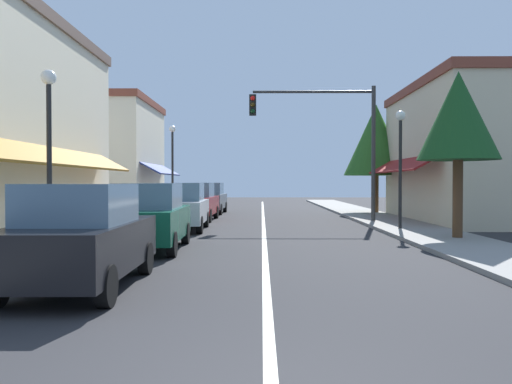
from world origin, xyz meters
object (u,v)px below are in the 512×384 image
Objects in this scene: street_lamp_left_far at (172,155)px; tree_right_near at (458,117)px; street_lamp_left_near at (49,130)px; parked_car_third_left at (182,207)px; parked_car_second_left at (149,217)px; parked_car_distant_left at (209,198)px; street_lamp_right_mid at (400,149)px; tree_right_far at (376,140)px; parked_car_far_left at (196,202)px; traffic_signal_mast_arm at (331,129)px; parked_car_nearest_left at (81,237)px.

tree_right_near is at bearing -48.57° from street_lamp_left_far.
tree_right_near reaches higher than street_lamp_left_near.
parked_car_second_left is at bearing -91.41° from parked_car_third_left.
street_lamp_left_far reaches higher than parked_car_distant_left.
street_lamp_right_mid reaches higher than parked_car_second_left.
tree_right_far is at bearing 55.82° from street_lamp_left_near.
parked_car_second_left and parked_car_far_left have the same top height.
tree_right_far is (9.42, 9.88, 3.28)m from parked_car_third_left.
traffic_signal_mast_arm is 1.34× the size of street_lamp_left_near.
street_lamp_left_near is at bearing -124.18° from tree_right_far.
street_lamp_left_near is (-2.08, -1.36, 2.16)m from parked_car_second_left.
street_lamp_left_far is (-1.80, -1.67, 2.39)m from parked_car_distant_left.
street_lamp_left_near is 15.75m from street_lamp_left_far.
tree_right_far is (1.38, 10.25, 1.16)m from street_lamp_right_mid.
traffic_signal_mast_arm reaches higher than street_lamp_left_far.
street_lamp_left_far is 0.79× the size of tree_right_far.
parked_car_second_left and parked_car_third_left have the same top height.
traffic_signal_mast_arm is at bearing -34.54° from street_lamp_left_far.
parked_car_second_left is 0.67× the size of tree_right_far.
parked_car_far_left is 1.00× the size of parked_car_distant_left.
street_lamp_left_far is (-9.88, 9.09, 0.27)m from street_lamp_right_mid.
parked_car_third_left is 5.02m from parked_car_far_left.
parked_car_second_left is 10.68m from parked_car_far_left.
street_lamp_left_near is at bearing -162.26° from tree_right_near.
tree_right_far reaches higher than street_lamp_right_mid.
street_lamp_right_mid is at bearing -61.14° from traffic_signal_mast_arm.
tree_right_near reaches higher than parked_car_far_left.
tree_right_far is (11.26, 1.16, 0.89)m from street_lamp_left_far.
parked_car_third_left is at bearing 88.52° from parked_car_second_left.
traffic_signal_mast_arm is (6.05, -7.08, 3.23)m from parked_car_distant_left.
street_lamp_left_near is 0.87× the size of tree_right_near.
street_lamp_right_mid is at bearing 50.90° from parked_car_nearest_left.
tree_right_far reaches higher than traffic_signal_mast_arm.
parked_car_third_left is 0.85× the size of street_lamp_left_far.
street_lamp_left_far is (0.23, 15.75, 0.23)m from street_lamp_left_near.
parked_car_far_left is 0.94× the size of street_lamp_right_mid.
traffic_signal_mast_arm is (5.99, 8.98, 3.23)m from parked_car_second_left.
street_lamp_left_near is (-2.07, -7.03, 2.16)m from parked_car_third_left.
parked_car_third_left and parked_car_distant_left have the same top height.
parked_car_far_left is at bearing -89.03° from parked_car_distant_left.
street_lamp_right_mid is (8.15, -5.39, 2.12)m from parked_car_far_left.
street_lamp_left_far is at bearing 116.72° from parked_car_far_left.
street_lamp_right_mid is 0.72× the size of tree_right_far.
parked_car_third_left is at bearing 158.60° from tree_right_near.
tree_right_near is (2.94, -6.82, -0.32)m from traffic_signal_mast_arm.
parked_car_nearest_left is 13.24m from street_lamp_right_mid.
tree_right_far reaches higher than street_lamp_left_near.
parked_car_distant_left is at bearing 89.14° from parked_car_nearest_left.
tree_right_near is at bearing -66.69° from traffic_signal_mast_arm.
parked_car_far_left is 12.77m from tree_right_near.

